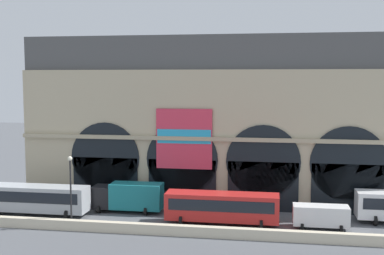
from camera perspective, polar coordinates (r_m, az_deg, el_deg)
name	(u,v)px	position (r m, az deg, el deg)	size (l,w,h in m)	color
ground_plane	(217,222)	(49.92, 2.86, -10.87)	(200.00, 200.00, 0.00)	#54565B
quay_parapet_wall	(211,232)	(45.30, 2.18, -11.96)	(90.00, 0.70, 0.97)	beige
station_building	(225,123)	(55.55, 3.80, 0.48)	(45.70, 5.43, 18.95)	#BCAD8C
bus_west	(36,198)	(54.42, -17.55, -7.79)	(11.00, 3.25, 3.10)	#ADB2B7
box_truck_midwest	(129,196)	(53.59, -7.34, -7.87)	(7.50, 2.91, 3.12)	black
bus_center	(222,207)	(48.73, 3.47, -9.11)	(11.00, 3.25, 3.10)	red
van_mideast	(321,215)	(49.17, 14.64, -9.80)	(5.20, 2.48, 2.20)	white
street_lamp_quayside	(71,182)	(48.55, -13.84, -6.13)	(0.44, 0.44, 6.90)	black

